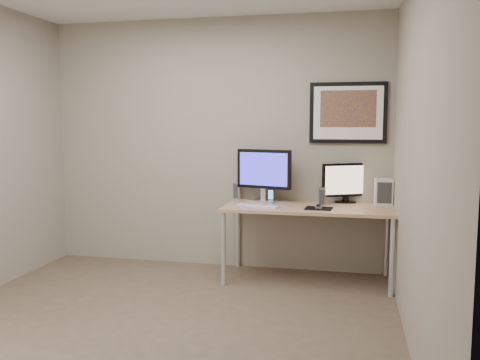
{
  "coord_description": "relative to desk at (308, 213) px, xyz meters",
  "views": [
    {
      "loc": [
        1.38,
        -3.47,
        1.53
      ],
      "look_at": [
        0.39,
        1.1,
        0.99
      ],
      "focal_mm": 38.0,
      "sensor_mm": 36.0,
      "label": 1
    }
  ],
  "objects": [
    {
      "name": "mousepad",
      "position": [
        0.11,
        -0.12,
        0.07
      ],
      "size": [
        0.26,
        0.24,
        0.0
      ],
      "primitive_type": "cube",
      "rotation": [
        0.0,
        0.0,
        -0.07
      ],
      "color": "black",
      "rests_on": "desk"
    },
    {
      "name": "keyboard",
      "position": [
        -0.47,
        -0.15,
        0.07
      ],
      "size": [
        0.44,
        0.21,
        0.01
      ],
      "primitive_type": "cube",
      "rotation": [
        0.0,
        0.0,
        -0.25
      ],
      "color": "silver",
      "rests_on": "desk"
    },
    {
      "name": "desk",
      "position": [
        0.0,
        0.0,
        0.0
      ],
      "size": [
        1.6,
        0.7,
        0.73
      ],
      "color": "#9B754B",
      "rests_on": "floor"
    },
    {
      "name": "fan_unit",
      "position": [
        0.71,
        0.22,
        0.19
      ],
      "size": [
        0.17,
        0.13,
        0.26
      ],
      "primitive_type": "cube",
      "rotation": [
        0.0,
        0.0,
        0.06
      ],
      "color": "silver",
      "rests_on": "desk"
    },
    {
      "name": "phone_dock",
      "position": [
        -0.39,
        0.18,
        0.13
      ],
      "size": [
        0.07,
        0.07,
        0.13
      ],
      "primitive_type": "cube",
      "rotation": [
        0.0,
        0.0,
        -0.05
      ],
      "color": "black",
      "rests_on": "desk"
    },
    {
      "name": "framed_art",
      "position": [
        0.35,
        0.33,
        0.96
      ],
      "size": [
        0.75,
        0.04,
        0.6
      ],
      "color": "black",
      "rests_on": "room"
    },
    {
      "name": "monitor_large",
      "position": [
        -0.46,
        0.19,
        0.36
      ],
      "size": [
        0.57,
        0.25,
        0.53
      ],
      "rotation": [
        0.0,
        0.0,
        -0.25
      ],
      "color": "#ABABB0",
      "rests_on": "desk"
    },
    {
      "name": "speaker_left",
      "position": [
        -0.75,
        0.28,
        0.16
      ],
      "size": [
        0.1,
        0.1,
        0.18
      ],
      "primitive_type": "cylinder",
      "rotation": [
        0.0,
        0.0,
        -0.43
      ],
      "color": "#ABABB0",
      "rests_on": "desk"
    },
    {
      "name": "monitor_tv",
      "position": [
        0.35,
        0.28,
        0.28
      ],
      "size": [
        0.46,
        0.26,
        0.4
      ],
      "rotation": [
        0.0,
        0.0,
        0.49
      ],
      "color": "black",
      "rests_on": "desk"
    },
    {
      "name": "floor",
      "position": [
        -1.0,
        -1.35,
        -0.66
      ],
      "size": [
        3.6,
        3.6,
        0.0
      ],
      "primitive_type": "plane",
      "color": "brown",
      "rests_on": "ground"
    },
    {
      "name": "speaker_right",
      "position": [
        0.13,
        0.08,
        0.15
      ],
      "size": [
        0.07,
        0.07,
        0.17
      ],
      "primitive_type": "cylinder",
      "rotation": [
        0.0,
        0.0,
        0.01
      ],
      "color": "#ABABB0",
      "rests_on": "desk"
    },
    {
      "name": "room",
      "position": [
        -1.0,
        -0.9,
        0.98
      ],
      "size": [
        3.6,
        3.6,
        3.6
      ],
      "color": "white",
      "rests_on": "ground"
    },
    {
      "name": "mouse",
      "position": [
        0.11,
        -0.1,
        0.09
      ],
      "size": [
        0.06,
        0.1,
        0.03
      ],
      "primitive_type": "ellipsoid",
      "rotation": [
        0.0,
        0.0,
        -0.05
      ],
      "color": "black",
      "rests_on": "mousepad"
    }
  ]
}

